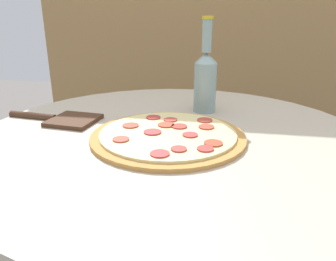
# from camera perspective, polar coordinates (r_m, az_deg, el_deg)

# --- Properties ---
(table) EXTENTS (1.01, 1.01, 0.76)m
(table) POSITION_cam_1_polar(r_m,az_deg,el_deg) (0.92, 0.89, -10.92)
(table) COLOR #B2A893
(table) RESTS_ON ground_plane
(fence_panel) EXTENTS (1.80, 0.04, 1.89)m
(fence_panel) POSITION_cam_1_polar(r_m,az_deg,el_deg) (1.80, 6.38, 16.33)
(fence_panel) COLOR olive
(fence_panel) RESTS_ON ground_plane
(pizza) EXTENTS (0.38, 0.38, 0.02)m
(pizza) POSITION_cam_1_polar(r_m,az_deg,el_deg) (0.80, 0.03, -0.81)
(pizza) COLOR #B77F3D
(pizza) RESTS_ON table
(beer_bottle) EXTENTS (0.07, 0.07, 0.28)m
(beer_bottle) POSITION_cam_1_polar(r_m,az_deg,el_deg) (1.01, 6.53, 9.02)
(beer_bottle) COLOR gray
(beer_bottle) RESTS_ON table
(pizza_paddle) EXTENTS (0.28, 0.14, 0.02)m
(pizza_paddle) POSITION_cam_1_polar(r_m,az_deg,el_deg) (0.98, -17.98, 1.90)
(pizza_paddle) COLOR #422819
(pizza_paddle) RESTS_ON table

